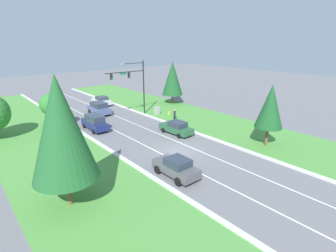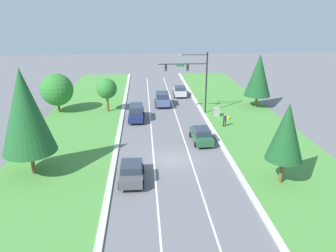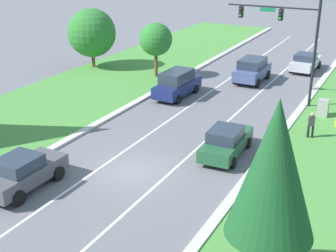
{
  "view_description": "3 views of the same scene",
  "coord_description": "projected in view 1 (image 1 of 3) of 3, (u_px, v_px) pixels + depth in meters",
  "views": [
    {
      "loc": [
        -17.67,
        -19.3,
        11.44
      ],
      "look_at": [
        1.62,
        3.57,
        1.63
      ],
      "focal_mm": 28.0,
      "sensor_mm": 36.0,
      "label": 1
    },
    {
      "loc": [
        -2.65,
        -28.99,
        13.84
      ],
      "look_at": [
        -0.18,
        2.89,
        2.44
      ],
      "focal_mm": 35.0,
      "sensor_mm": 36.0,
      "label": 2
    },
    {
      "loc": [
        11.88,
        -18.69,
        11.45
      ],
      "look_at": [
        0.67,
        2.71,
        1.76
      ],
      "focal_mm": 50.0,
      "sensor_mm": 36.0,
      "label": 3
    }
  ],
  "objects": [
    {
      "name": "conifer_far_right_tree",
      "position": [
        172.0,
        78.0,
        48.07
      ],
      "size": [
        3.81,
        3.81,
        7.87
      ],
      "color": "brown",
      "rests_on": "ground_plane"
    },
    {
      "name": "ground_plane",
      "position": [
        178.0,
        151.0,
        28.41
      ],
      "size": [
        160.0,
        160.0,
        0.0
      ],
      "primitive_type": "plane",
      "color": "slate"
    },
    {
      "name": "fire_hydrant",
      "position": [
        169.0,
        113.0,
        41.82
      ],
      "size": [
        0.34,
        0.2,
        0.7
      ],
      "color": "gold",
      "rests_on": "ground_plane"
    },
    {
      "name": "curb_strip_left",
      "position": [
        134.0,
        166.0,
        24.92
      ],
      "size": [
        0.5,
        90.0,
        0.15
      ],
      "color": "beige",
      "rests_on": "ground_plane"
    },
    {
      "name": "conifer_near_right_tree",
      "position": [
        270.0,
        106.0,
        28.43
      ],
      "size": [
        3.0,
        3.0,
        7.02
      ],
      "color": "brown",
      "rests_on": "ground_plane"
    },
    {
      "name": "graphite_sedan",
      "position": [
        176.0,
        167.0,
        22.88
      ],
      "size": [
        2.14,
        4.49,
        1.75
      ],
      "rotation": [
        0.0,
        0.0,
        -0.01
      ],
      "color": "#4C4C51",
      "rests_on": "ground_plane"
    },
    {
      "name": "grass_verge_right",
      "position": [
        238.0,
        130.0,
        35.07
      ],
      "size": [
        10.0,
        90.0,
        0.08
      ],
      "color": "#4C8E3D",
      "rests_on": "ground_plane"
    },
    {
      "name": "oak_far_left_tree",
      "position": [
        51.0,
        105.0,
        34.62
      ],
      "size": [
        2.86,
        2.86,
        4.81
      ],
      "color": "brown",
      "rests_on": "ground_plane"
    },
    {
      "name": "lane_stripe_inner_right",
      "position": [
        190.0,
        147.0,
        29.51
      ],
      "size": [
        0.14,
        81.0,
        0.01
      ],
      "color": "white",
      "rests_on": "ground_plane"
    },
    {
      "name": "navy_suv",
      "position": [
        95.0,
        122.0,
        34.91
      ],
      "size": [
        2.13,
        5.01,
        2.05
      ],
      "rotation": [
        0.0,
        0.0,
        -0.02
      ],
      "color": "navy",
      "rests_on": "ground_plane"
    },
    {
      "name": "slate_blue_suv",
      "position": [
        99.0,
        108.0,
        42.11
      ],
      "size": [
        2.25,
        4.63,
        2.03
      ],
      "rotation": [
        0.0,
        0.0,
        -0.01
      ],
      "color": "#475684",
      "rests_on": "ground_plane"
    },
    {
      "name": "traffic_signal_mast",
      "position": [
        134.0,
        81.0,
        39.95
      ],
      "size": [
        6.66,
        0.41,
        8.51
      ],
      "color": "black",
      "rests_on": "ground_plane"
    },
    {
      "name": "grass_verge_left",
      "position": [
        80.0,
        185.0,
        21.72
      ],
      "size": [
        10.0,
        90.0,
        0.08
      ],
      "color": "#4C8E3D",
      "rests_on": "ground_plane"
    },
    {
      "name": "forest_sedan",
      "position": [
        176.0,
        128.0,
        33.41
      ],
      "size": [
        2.15,
        4.76,
        1.67
      ],
      "rotation": [
        0.0,
        0.0,
        0.04
      ],
      "color": "#235633",
      "rests_on": "ground_plane"
    },
    {
      "name": "utility_cabinet",
      "position": [
        157.0,
        111.0,
        42.15
      ],
      "size": [
        0.7,
        0.6,
        1.27
      ],
      "color": "#9E9E99",
      "rests_on": "ground_plane"
    },
    {
      "name": "conifer_mid_left_tree",
      "position": [
        61.0,
        128.0,
        17.34
      ],
      "size": [
        4.54,
        4.54,
        9.53
      ],
      "color": "brown",
      "rests_on": "ground_plane"
    },
    {
      "name": "curb_strip_right",
      "position": [
        212.0,
        138.0,
        31.84
      ],
      "size": [
        0.5,
        90.0,
        0.15
      ],
      "color": "beige",
      "rests_on": "ground_plane"
    },
    {
      "name": "lane_stripe_inner_left",
      "position": [
        165.0,
        156.0,
        27.3
      ],
      "size": [
        0.14,
        81.0,
        0.01
      ],
      "color": "white",
      "rests_on": "ground_plane"
    },
    {
      "name": "silver_sedan",
      "position": [
        102.0,
        101.0,
        48.36
      ],
      "size": [
        2.23,
        4.73,
        1.63
      ],
      "rotation": [
        0.0,
        0.0,
        -0.03
      ],
      "color": "silver",
      "rests_on": "ground_plane"
    },
    {
      "name": "pedestrian",
      "position": [
        174.0,
        114.0,
        39.03
      ],
      "size": [
        0.42,
        0.31,
        1.69
      ],
      "rotation": [
        0.0,
        0.0,
        3.41
      ],
      "color": "black",
      "rests_on": "ground_plane"
    }
  ]
}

